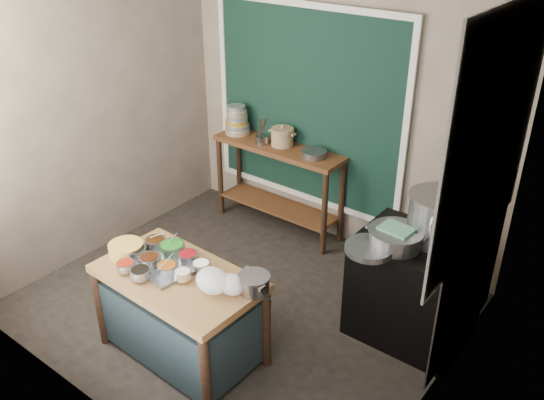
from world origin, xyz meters
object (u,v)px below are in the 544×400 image
Objects in this scene: ceramic_crock at (282,138)px; stock_pot at (438,218)px; yellow_basin at (126,249)px; prep_table at (181,315)px; stove_block at (413,291)px; saucepan at (254,283)px; steamer at (395,238)px; back_counter at (278,187)px; utensil_cup at (262,140)px; condiment_tray at (162,265)px.

stock_pot is at bearing -18.55° from ceramic_crock.
yellow_basin is at bearing -87.78° from ceramic_crock.
prep_table is 1.84m from stove_block.
yellow_basin is at bearing -141.99° from saucepan.
saucepan is at bearing -122.15° from steamer.
back_counter is (-0.60, 2.03, 0.10)m from prep_table.
utensil_cup is (-2.07, 0.68, 0.57)m from stove_block.
stove_block reaches higher than condiment_tray.
ceramic_crock is at bearing 101.22° from condiment_tray.
stove_block is (1.90, -0.73, -0.05)m from back_counter.
saucepan is at bearing -123.18° from stock_pot.
condiment_tray is 1.76m from steamer.
saucepan is at bearing 13.08° from yellow_basin.
steamer reaches higher than back_counter.
back_counter is 0.56m from ceramic_crock.
condiment_tray is (-1.47, -1.29, 0.34)m from stove_block.
condiment_tray is 1.19× the size of steamer.
saucepan is 0.49× the size of stock_pot.
ceramic_crock is (0.19, 0.09, 0.04)m from utensil_cup.
prep_table is at bearing 6.29° from yellow_basin.
saucepan reaches higher than condiment_tray.
back_counter is 10.16× the size of utensil_cup.
prep_table is 2.24m from ceramic_crock.
yellow_basin is 0.63× the size of steamer.
stove_block is 0.56m from steamer.
steamer is at bearing 46.18° from prep_table.
yellow_basin is 0.55× the size of stock_pot.
prep_table is 2.96× the size of steamer.
condiment_tray is 0.33m from yellow_basin.
prep_table is at bearing -73.53° from back_counter.
stove_block is 3.69× the size of ceramic_crock.
ceramic_crock reaches higher than condiment_tray.
utensil_cup is 0.21m from ceramic_crock.
saucepan reaches higher than prep_table.
stock_pot reaches higher than utensil_cup.
steamer is (1.75, -0.92, -0.08)m from ceramic_crock.
utensil_cup is (-0.27, 2.03, 0.19)m from yellow_basin.
prep_table is 0.86× the size of back_counter.
utensil_cup is at bearing 165.18° from stock_pot.
condiment_tray is 2.11m from stock_pot.
back_counter is 2.11m from yellow_basin.
condiment_tray is 2.06× the size of ceramic_crock.
utensil_cup reaches higher than steamer.
saucepan is (1.07, 0.25, 0.01)m from yellow_basin.
steamer is (1.94, -0.84, -0.04)m from utensil_cup.
stock_pot is (0.07, 0.11, 0.64)m from stove_block.
stock_pot is 0.36m from steamer.
stove_block is at bearing 41.32° from condiment_tray.
condiment_tray is 2.13× the size of saucepan.
saucepan is 2.24m from utensil_cup.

